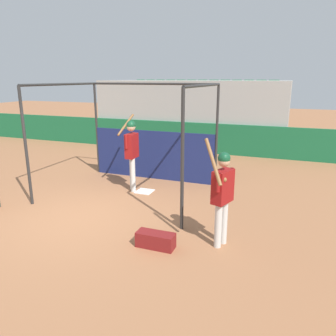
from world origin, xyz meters
TOP-DOWN VIEW (x-y plane):
  - ground_plane at (0.00, 0.00)m, footprint 60.00×60.00m
  - outfield_wall at (0.00, 7.24)m, footprint 24.00×0.12m
  - bleacher_section at (0.00, 8.91)m, footprint 8.15×3.20m
  - batting_cage at (0.39, 2.77)m, footprint 3.92×3.08m
  - home_plate at (0.66, 2.01)m, footprint 0.44×0.44m
  - player_batter at (0.31, 2.02)m, footprint 0.50×0.86m
  - player_waiting at (3.19, -0.17)m, footprint 0.50×0.78m
  - equipment_bag at (2.11, -0.66)m, footprint 0.70×0.28m

SIDE VIEW (x-z plane):
  - ground_plane at x=0.00m, z-range 0.00..0.00m
  - home_plate at x=0.66m, z-range 0.00..0.02m
  - equipment_bag at x=2.11m, z-range 0.00..0.28m
  - outfield_wall at x=0.00m, z-range 0.00..1.22m
  - player_waiting at x=3.19m, z-range 0.05..2.06m
  - player_batter at x=0.31m, z-range 0.16..2.18m
  - batting_cage at x=0.39m, z-range -0.23..2.61m
  - bleacher_section at x=0.00m, z-range 0.00..2.89m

